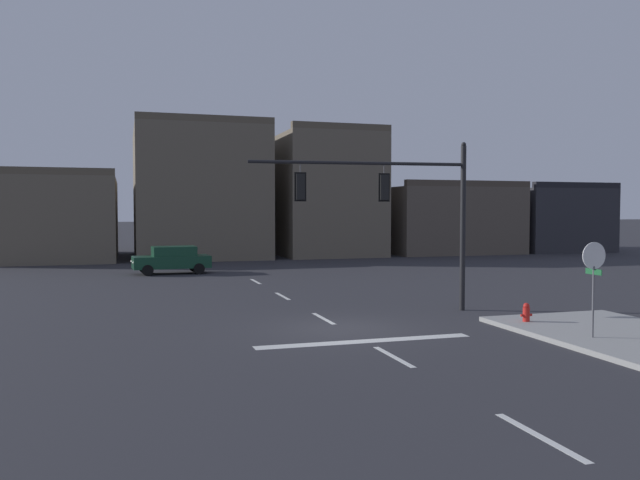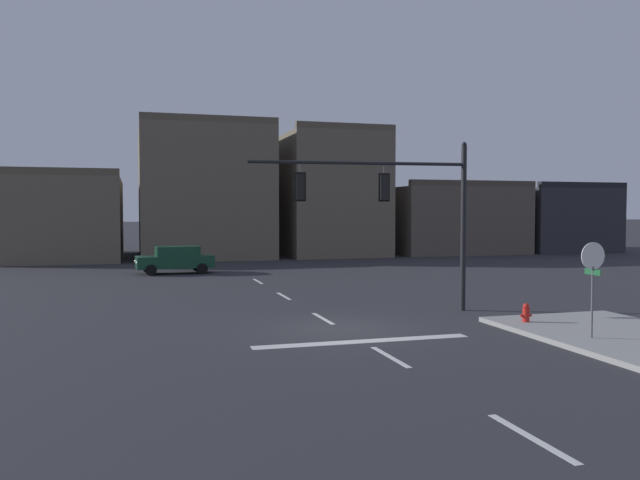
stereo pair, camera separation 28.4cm
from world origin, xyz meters
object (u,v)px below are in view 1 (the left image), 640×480
Objects in this scene: signal_mast_near_side at (400,200)px; stop_sign at (594,267)px; car_lot_nearside at (172,259)px; fire_hydrant at (526,316)px.

stop_sign is (2.99, -6.53, -1.94)m from signal_mast_near_side.
car_lot_nearside is (-9.92, 23.49, -1.29)m from stop_sign.
stop_sign is 0.62× the size of car_lot_nearside.
car_lot_nearside is at bearing 115.01° from fire_hydrant.
signal_mast_near_side reaches higher than stop_sign.
stop_sign is 25.53m from car_lot_nearside.
fire_hydrant is (9.68, -20.74, -0.53)m from car_lot_nearside.
stop_sign is 3.31m from fire_hydrant.
car_lot_nearside is 6.07× the size of fire_hydrant.
signal_mast_near_side is 10.68× the size of fire_hydrant.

